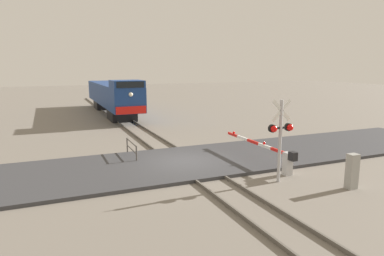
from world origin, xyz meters
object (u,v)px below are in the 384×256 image
at_px(crossing_gate, 276,155).
at_px(guard_railing, 132,148).
at_px(utility_cabinet, 352,171).
at_px(locomotive, 112,95).
at_px(crossing_signal, 281,132).

xyz_separation_m(crossing_gate, guard_railing, (-5.99, 4.85, -0.14)).
bearing_deg(utility_cabinet, crossing_gate, 110.93).
relative_size(locomotive, utility_cabinet, 12.10).
bearing_deg(locomotive, crossing_gate, -81.12).
height_order(locomotive, crossing_gate, locomotive).
height_order(utility_cabinet, guard_railing, utility_cabinet).
bearing_deg(locomotive, guard_railing, -97.21).
relative_size(utility_cabinet, guard_railing, 0.65).
height_order(locomotive, crossing_signal, locomotive).
xyz_separation_m(locomotive, guard_railing, (-2.34, -18.52, -1.36)).
distance_m(crossing_signal, crossing_gate, 2.31).
xyz_separation_m(crossing_gate, utility_cabinet, (1.29, -3.36, -0.02)).
bearing_deg(locomotive, crossing_signal, -83.85).
bearing_deg(crossing_signal, crossing_gate, 57.21).
xyz_separation_m(utility_cabinet, guard_railing, (-7.28, 8.21, -0.12)).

